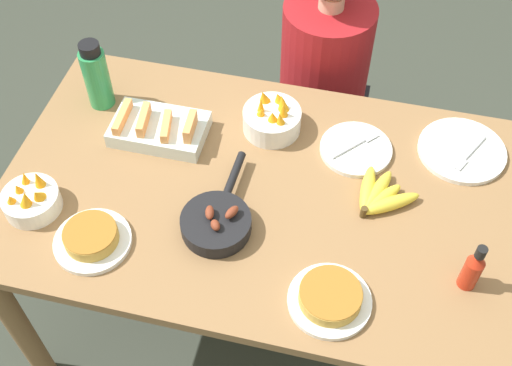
{
  "coord_description": "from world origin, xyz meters",
  "views": [
    {
      "loc": [
        0.27,
        -1.12,
        2.25
      ],
      "look_at": [
        0.0,
        0.0,
        0.81
      ],
      "focal_mm": 45.0,
      "sensor_mm": 36.0,
      "label": 1
    }
  ],
  "objects_px": {
    "fruit_bowl_citrus": "(31,199)",
    "hot_sauce_bottle": "(473,269)",
    "banana_bunch": "(379,196)",
    "skillet": "(217,222)",
    "fruit_bowl_mango": "(272,118)",
    "frittata_plate_side": "(330,298)",
    "frittata_plate_center": "(92,238)",
    "melon_tray": "(159,128)",
    "empty_plate_far_left": "(356,149)",
    "person_figure": "(320,104)",
    "empty_plate_near_front": "(462,151)",
    "water_bottle": "(96,76)"
  },
  "relations": [
    {
      "from": "fruit_bowl_mango",
      "to": "fruit_bowl_citrus",
      "type": "height_order",
      "value": "fruit_bowl_mango"
    },
    {
      "from": "melon_tray",
      "to": "hot_sauce_bottle",
      "type": "relative_size",
      "value": 1.75
    },
    {
      "from": "fruit_bowl_citrus",
      "to": "hot_sauce_bottle",
      "type": "distance_m",
      "value": 1.2
    },
    {
      "from": "banana_bunch",
      "to": "empty_plate_near_front",
      "type": "height_order",
      "value": "banana_bunch"
    },
    {
      "from": "frittata_plate_side",
      "to": "hot_sauce_bottle",
      "type": "bearing_deg",
      "value": 22.14
    },
    {
      "from": "melon_tray",
      "to": "empty_plate_near_front",
      "type": "relative_size",
      "value": 1.09
    },
    {
      "from": "water_bottle",
      "to": "skillet",
      "type": "bearing_deg",
      "value": -38.36
    },
    {
      "from": "skillet",
      "to": "frittata_plate_side",
      "type": "xyz_separation_m",
      "value": [
        0.34,
        -0.16,
        -0.0
      ]
    },
    {
      "from": "banana_bunch",
      "to": "skillet",
      "type": "height_order",
      "value": "skillet"
    },
    {
      "from": "empty_plate_near_front",
      "to": "empty_plate_far_left",
      "type": "xyz_separation_m",
      "value": [
        -0.31,
        -0.07,
        0.0
      ]
    },
    {
      "from": "banana_bunch",
      "to": "person_figure",
      "type": "distance_m",
      "value": 0.76
    },
    {
      "from": "water_bottle",
      "to": "banana_bunch",
      "type": "bearing_deg",
      "value": -12.01
    },
    {
      "from": "banana_bunch",
      "to": "frittata_plate_center",
      "type": "height_order",
      "value": "frittata_plate_center"
    },
    {
      "from": "banana_bunch",
      "to": "hot_sauce_bottle",
      "type": "relative_size",
      "value": 1.16
    },
    {
      "from": "empty_plate_near_front",
      "to": "water_bottle",
      "type": "relative_size",
      "value": 1.11
    },
    {
      "from": "banana_bunch",
      "to": "melon_tray",
      "type": "bearing_deg",
      "value": 171.85
    },
    {
      "from": "frittata_plate_center",
      "to": "banana_bunch",
      "type": "bearing_deg",
      "value": 23.75
    },
    {
      "from": "water_bottle",
      "to": "frittata_plate_center",
      "type": "bearing_deg",
      "value": -70.85
    },
    {
      "from": "skillet",
      "to": "person_figure",
      "type": "bearing_deg",
      "value": -9.07
    },
    {
      "from": "banana_bunch",
      "to": "frittata_plate_center",
      "type": "bearing_deg",
      "value": -156.25
    },
    {
      "from": "melon_tray",
      "to": "hot_sauce_bottle",
      "type": "height_order",
      "value": "hot_sauce_bottle"
    },
    {
      "from": "banana_bunch",
      "to": "fruit_bowl_citrus",
      "type": "bearing_deg",
      "value": -165.19
    },
    {
      "from": "skillet",
      "to": "hot_sauce_bottle",
      "type": "distance_m",
      "value": 0.68
    },
    {
      "from": "empty_plate_far_left",
      "to": "banana_bunch",
      "type": "bearing_deg",
      "value": -63.23
    },
    {
      "from": "frittata_plate_side",
      "to": "fruit_bowl_mango",
      "type": "relative_size",
      "value": 1.19
    },
    {
      "from": "banana_bunch",
      "to": "person_figure",
      "type": "xyz_separation_m",
      "value": [
        -0.26,
        0.65,
        -0.31
      ]
    },
    {
      "from": "skillet",
      "to": "fruit_bowl_citrus",
      "type": "distance_m",
      "value": 0.53
    },
    {
      "from": "empty_plate_far_left",
      "to": "fruit_bowl_citrus",
      "type": "distance_m",
      "value": 0.96
    },
    {
      "from": "empty_plate_near_front",
      "to": "hot_sauce_bottle",
      "type": "distance_m",
      "value": 0.47
    },
    {
      "from": "skillet",
      "to": "fruit_bowl_citrus",
      "type": "relative_size",
      "value": 2.2
    },
    {
      "from": "frittata_plate_side",
      "to": "empty_plate_near_front",
      "type": "distance_m",
      "value": 0.67
    },
    {
      "from": "banana_bunch",
      "to": "water_bottle",
      "type": "bearing_deg",
      "value": 167.99
    },
    {
      "from": "fruit_bowl_citrus",
      "to": "person_figure",
      "type": "xyz_separation_m",
      "value": [
        0.69,
        0.9,
        -0.33
      ]
    },
    {
      "from": "frittata_plate_center",
      "to": "frittata_plate_side",
      "type": "relative_size",
      "value": 0.98
    },
    {
      "from": "fruit_bowl_mango",
      "to": "fruit_bowl_citrus",
      "type": "relative_size",
      "value": 1.12
    },
    {
      "from": "empty_plate_far_left",
      "to": "fruit_bowl_mango",
      "type": "bearing_deg",
      "value": 172.98
    },
    {
      "from": "frittata_plate_center",
      "to": "frittata_plate_side",
      "type": "xyz_separation_m",
      "value": [
        0.66,
        -0.03,
        0.0
      ]
    },
    {
      "from": "skillet",
      "to": "water_bottle",
      "type": "relative_size",
      "value": 1.49
    },
    {
      "from": "skillet",
      "to": "empty_plate_near_front",
      "type": "distance_m",
      "value": 0.79
    },
    {
      "from": "skillet",
      "to": "frittata_plate_center",
      "type": "bearing_deg",
      "value": 114.04
    },
    {
      "from": "empty_plate_far_left",
      "to": "person_figure",
      "type": "height_order",
      "value": "person_figure"
    },
    {
      "from": "fruit_bowl_citrus",
      "to": "person_figure",
      "type": "distance_m",
      "value": 1.18
    },
    {
      "from": "banana_bunch",
      "to": "hot_sauce_bottle",
      "type": "xyz_separation_m",
      "value": [
        0.25,
        -0.22,
        0.05
      ]
    },
    {
      "from": "empty_plate_far_left",
      "to": "fruit_bowl_citrus",
      "type": "bearing_deg",
      "value": -153.69
    },
    {
      "from": "water_bottle",
      "to": "melon_tray",
      "type": "bearing_deg",
      "value": -22.93
    },
    {
      "from": "fruit_bowl_citrus",
      "to": "frittata_plate_center",
      "type": "bearing_deg",
      "value": -19.6
    },
    {
      "from": "skillet",
      "to": "frittata_plate_center",
      "type": "relative_size",
      "value": 1.67
    },
    {
      "from": "frittata_plate_center",
      "to": "water_bottle",
      "type": "relative_size",
      "value": 0.89
    },
    {
      "from": "banana_bunch",
      "to": "hot_sauce_bottle",
      "type": "bearing_deg",
      "value": -40.53
    },
    {
      "from": "empty_plate_near_front",
      "to": "fruit_bowl_mango",
      "type": "relative_size",
      "value": 1.47
    }
  ]
}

